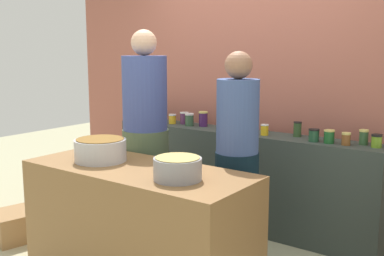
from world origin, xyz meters
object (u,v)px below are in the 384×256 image
preserve_jar_6 (203,119)px  cooking_pot_left (100,150)px  cooking_pot_center (178,169)px  preserve_jar_5 (189,120)px  preserve_jar_15 (377,141)px  preserve_jar_1 (149,115)px  preserve_jar_2 (155,116)px  preserve_jar_3 (172,119)px  preserve_jar_14 (364,137)px  bread_crate (15,225)px  preserve_jar_13 (346,139)px  preserve_jar_10 (297,129)px  preserve_jar_7 (227,124)px  cook_in_cap (237,171)px  preserve_jar_0 (138,114)px  cook_with_tongs (146,150)px  preserve_jar_9 (265,130)px  preserve_jar_4 (184,118)px  preserve_jar_11 (314,135)px  preserve_jar_12 (329,136)px  preserve_jar_8 (237,125)px

preserve_jar_6 → cooking_pot_left: bearing=-87.2°
cooking_pot_center → preserve_jar_5: bearing=124.0°
preserve_jar_15 → cooking_pot_center: preserve_jar_15 is taller
preserve_jar_1 → preserve_jar_6: 0.71m
preserve_jar_2 → preserve_jar_3: bearing=10.3°
preserve_jar_14 → bread_crate: preserve_jar_14 is taller
preserve_jar_13 → preserve_jar_10: bearing=166.1°
cooking_pot_left → cooking_pot_center: (0.78, -0.06, -0.01)m
preserve_jar_5 → preserve_jar_6: preserve_jar_6 is taller
preserve_jar_7 → cook_in_cap: (0.57, -0.76, -0.21)m
preserve_jar_6 → cooking_pot_left: preserve_jar_6 is taller
preserve_jar_0 → preserve_jar_7: 1.10m
preserve_jar_1 → cook_with_tongs: size_ratio=0.07×
preserve_jar_0 → preserve_jar_9: size_ratio=1.39×
preserve_jar_6 → preserve_jar_9: preserve_jar_6 is taller
preserve_jar_6 → cooking_pot_center: bearing=-60.7°
preserve_jar_14 → bread_crate: bearing=-148.9°
preserve_jar_2 → preserve_jar_6: 0.57m
preserve_jar_6 → preserve_jar_15: preserve_jar_6 is taller
preserve_jar_4 → bread_crate: bearing=-115.8°
preserve_jar_4 → cook_with_tongs: size_ratio=0.07×
preserve_jar_0 → bread_crate: preserve_jar_0 is taller
cooking_pot_left → cook_with_tongs: size_ratio=0.21×
preserve_jar_3 → preserve_jar_15: preserve_jar_15 is taller
preserve_jar_1 → preserve_jar_7: bearing=-0.4°
preserve_jar_11 → preserve_jar_14: 0.39m
preserve_jar_9 → preserve_jar_11: bearing=-2.1°
preserve_jar_7 → preserve_jar_2: bearing=-175.3°
cooking_pot_center → preserve_jar_14: bearing=64.9°
cook_with_tongs → bread_crate: bearing=-147.2°
preserve_jar_12 → preserve_jar_10: bearing=160.4°
preserve_jar_8 → cooking_pot_center: 1.57m
preserve_jar_8 → preserve_jar_10: (0.59, 0.03, 0.01)m
cooking_pot_center → preserve_jar_0: bearing=139.2°
preserve_jar_1 → cooking_pot_left: preserve_jar_1 is taller
preserve_jar_12 → preserve_jar_13: bearing=0.4°
preserve_jar_15 → cooking_pot_left: 2.14m
preserve_jar_1 → preserve_jar_11: size_ratio=1.12×
preserve_jar_4 → preserve_jar_7: bearing=-3.7°
preserve_jar_10 → preserve_jar_9: bearing=-158.2°
preserve_jar_14 → preserve_jar_8: bearing=-179.0°
preserve_jar_11 → bread_crate: bearing=-146.7°
preserve_jar_10 → cook_in_cap: (-0.13, -0.81, -0.22)m
preserve_jar_6 → cook_with_tongs: 0.89m
preserve_jar_4 → preserve_jar_7: size_ratio=1.13×
preserve_jar_0 → preserve_jar_4: (0.56, 0.09, -0.01)m
preserve_jar_3 → preserve_jar_8: (0.75, 0.05, 0.00)m
preserve_jar_8 → cooking_pot_center: (0.45, -1.51, -0.04)m
preserve_jar_10 → cook_with_tongs: cook_with_tongs is taller
preserve_jar_12 → preserve_jar_14: (0.25, 0.10, 0.01)m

